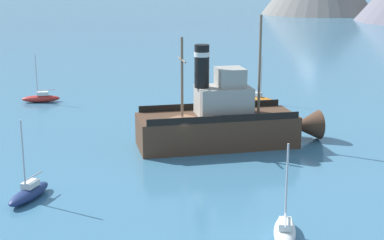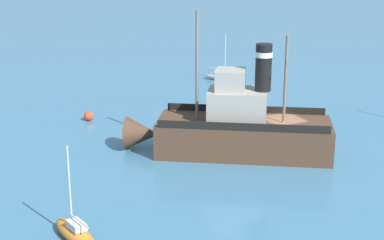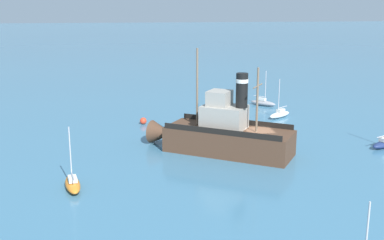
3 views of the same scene
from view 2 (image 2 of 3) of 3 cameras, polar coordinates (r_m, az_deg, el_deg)
The scene contains 6 objects.
ground_plane at distance 42.41m, azimuth 8.70°, elevation -3.00°, with size 600.00×600.00×0.00m, color teal.
old_tugboat at distance 41.04m, azimuth 4.19°, elevation -0.82°, with size 10.51×13.99×9.90m.
sailboat_orange at distance 30.43m, azimuth -11.26°, elevation -10.61°, with size 3.95×1.86×4.90m.
sailboat_white at distance 57.17m, azimuth 6.41°, elevation 2.79°, with size 3.16×3.70×4.90m.
sailboat_grey at distance 63.22m, azimuth 2.93°, elevation 4.25°, with size 3.43×3.50×4.90m.
mooring_buoy at distance 49.60m, azimuth -9.99°, elevation 0.39°, with size 0.80×0.80×0.80m, color red.
Camera 2 is at (-32.97, 22.46, 14.38)m, focal length 55.00 mm.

